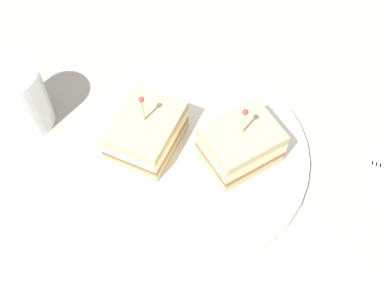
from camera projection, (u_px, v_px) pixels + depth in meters
The scene contains 6 objects.
ground_plane at pixel (192, 161), 65.49cm from camera, with size 103.39×103.39×2.00cm, color #9E9384.
plate at pixel (192, 155), 64.15cm from camera, with size 29.42×29.42×1.17cm, color silver.
sandwich_half_front at pixel (146, 132), 62.24cm from camera, with size 10.80×9.59×9.42cm.
sandwich_half_back at pixel (240, 145), 61.06cm from camera, with size 10.36×9.27×9.74cm.
drink_glass at pixel (21, 99), 64.00cm from camera, with size 6.76×6.76×9.46cm.
fork at pixel (375, 184), 62.38cm from camera, with size 11.80×5.22×0.35cm.
Camera 1 is at (25.17, 21.36, 55.61)cm, focal length 47.53 mm.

